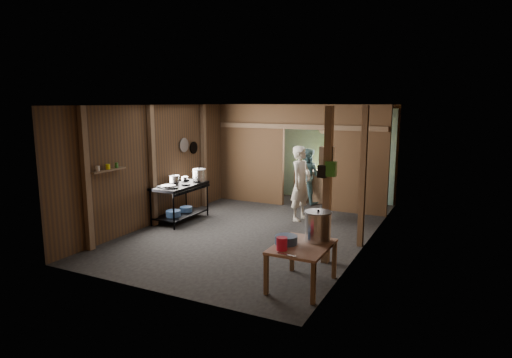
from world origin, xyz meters
The scene contains 42 objects.
floor centered at (0.00, 0.00, 0.00)m, with size 4.50×7.00×0.00m, color black.
ceiling centered at (0.00, 0.00, 2.60)m, with size 4.50×7.00×0.00m, color #2A2A29.
wall_back centered at (0.00, 3.50, 1.30)m, with size 4.50×0.00×2.60m, color #50331C.
wall_front centered at (0.00, -3.50, 1.30)m, with size 4.50×0.00×2.60m, color #50331C.
wall_left centered at (-2.25, 0.00, 1.30)m, with size 0.00×7.00×2.60m, color #50331C.
wall_right centered at (2.25, 0.00, 1.30)m, with size 0.00×7.00×2.60m, color #50331C.
partition_left centered at (-1.32, 2.20, 1.30)m, with size 1.85×0.10×2.60m, color brown.
partition_right centered at (1.57, 2.20, 1.30)m, with size 1.35×0.10×2.60m, color brown.
partition_header centered at (0.25, 2.20, 2.30)m, with size 1.30×0.10×0.60m, color brown.
turquoise_panel centered at (0.00, 3.44, 1.25)m, with size 4.40×0.06×2.50m, color #82B4AB.
back_counter centered at (0.30, 2.95, 0.42)m, with size 1.20×0.50×0.85m, color #7D674C.
wall_clock centered at (0.25, 3.40, 1.90)m, with size 0.20×0.20×0.03m, color silver.
post_left_a centered at (-2.18, -2.60, 1.30)m, with size 0.10×0.12×2.60m, color #7D674C.
post_left_b centered at (-2.18, -0.80, 1.30)m, with size 0.10×0.12×2.60m, color #7D674C.
post_left_c centered at (-2.18, 1.20, 1.30)m, with size 0.10×0.12×2.60m, color #7D674C.
post_right centered at (2.18, -0.20, 1.30)m, with size 0.10×0.12×2.60m, color #7D674C.
post_free centered at (1.85, -1.30, 1.30)m, with size 0.12×0.12×2.60m, color #7D674C.
cross_beam centered at (0.00, 2.15, 2.05)m, with size 4.40×0.12×0.12m, color #7D674C.
pan_lid_big centered at (-2.21, 0.40, 1.65)m, with size 0.34×0.34×0.03m, color slate.
pan_lid_small centered at (-2.21, 0.80, 1.55)m, with size 0.30×0.30×0.03m, color black.
wall_shelf centered at (-2.15, -2.10, 1.40)m, with size 0.14×0.80×0.03m, color #7D674C.
jar_white centered at (-2.15, -2.35, 1.47)m, with size 0.07×0.07×0.10m, color silver.
jar_yellow centered at (-2.15, -2.10, 1.47)m, with size 0.08×0.08×0.10m, color yellow.
jar_green centered at (-2.15, -1.88, 1.47)m, with size 0.06×0.06×0.10m, color #2B7423.
bag_white centered at (1.80, -1.22, 1.78)m, with size 0.22×0.15×0.32m, color silver.
bag_green centered at (1.92, -1.36, 1.60)m, with size 0.16×0.12×0.24m, color #2B7423.
bag_black centered at (1.78, -1.38, 1.55)m, with size 0.14×0.10×0.20m, color black.
gas_range centered at (-1.88, -0.26, 0.42)m, with size 0.73×1.42×0.84m, color black, non-canonical shape.
prep_table centered at (1.83, -2.39, 0.31)m, with size 0.76×1.05×0.62m, color tan, non-canonical shape.
stove_pot_large centered at (-1.71, 0.27, 0.97)m, with size 0.30×0.30×0.31m, color silver, non-canonical shape.
stove_pot_med centered at (-2.05, -0.23, 0.92)m, with size 0.23×0.23×0.21m, color silver, non-canonical shape.
stove_saucepan centered at (-2.05, 0.17, 0.89)m, with size 0.16×0.16×0.10m, color silver.
frying_pan centered at (-1.88, -0.67, 0.86)m, with size 0.32×0.54×0.07m, color slate, non-canonical shape.
blue_tub_front centered at (-1.88, -0.53, 0.23)m, with size 0.33×0.33×0.13m, color #304E7F.
blue_tub_back centered at (-1.88, -0.05, 0.22)m, with size 0.29×0.29×0.11m, color #304E7F.
stock_pot centered at (1.96, -2.10, 0.84)m, with size 0.40×0.40×0.47m, color silver, non-canonical shape.
wash_basin centered at (1.60, -2.44, 0.68)m, with size 0.33×0.33×0.12m, color #304E7F.
pink_bucket centered at (1.65, -2.71, 0.71)m, with size 0.15×0.15×0.18m, color red.
knife centered at (1.79, -2.87, 0.63)m, with size 0.30×0.04×0.01m, color silver.
yellow_tub centered at (0.49, 2.95, 0.95)m, with size 0.36×0.36×0.20m, color yellow.
cook centered at (0.53, 1.02, 0.85)m, with size 0.62×0.41×1.70m, color beige.
worker_back centered at (0.08, 2.66, 0.73)m, with size 0.71×0.55×1.46m, color slate.
Camera 1 is at (3.90, -8.06, 2.66)m, focal length 30.50 mm.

